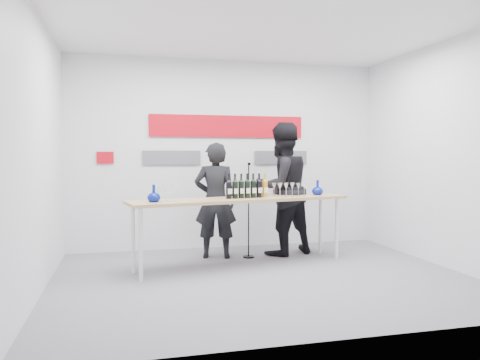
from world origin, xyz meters
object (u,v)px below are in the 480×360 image
object	(u,v)px
presenter_left	(215,200)
mic_stand	(249,229)
presenter_right	(282,189)
tasting_table	(242,203)

from	to	relation	value
presenter_left	mic_stand	bearing A→B (deg)	-178.15
presenter_right	mic_stand	size ratio (longest dim) A/B	1.43
presenter_right	mic_stand	bearing A→B (deg)	-7.10
mic_stand	tasting_table	bearing A→B (deg)	-129.20
tasting_table	mic_stand	distance (m)	0.65
tasting_table	mic_stand	xyz separation A→B (m)	(0.22, 0.45, -0.42)
presenter_right	mic_stand	distance (m)	0.79
presenter_left	mic_stand	size ratio (longest dim) A/B	1.21
mic_stand	presenter_left	bearing A→B (deg)	154.20
presenter_left	presenter_right	distance (m)	1.02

